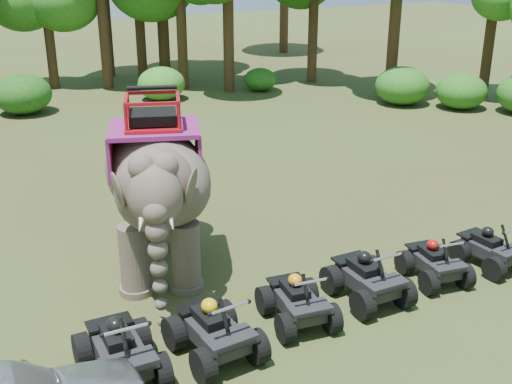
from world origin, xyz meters
TOP-DOWN VIEW (x-y plane):
  - ground at (0.00, 0.00)m, footprint 110.00×110.00m
  - elephant at (-2.00, 2.17)m, footprint 3.77×5.45m
  - atv_0 at (-4.03, -1.33)m, footprint 1.40×1.88m
  - atv_1 at (-2.31, -1.51)m, footprint 1.47×1.93m
  - atv_2 at (-0.38, -1.28)m, footprint 1.43×1.82m
  - atv_3 at (1.40, -1.23)m, footprint 1.33×1.81m
  - atv_4 at (3.26, -1.25)m, footprint 1.37×1.72m
  - atv_5 at (4.90, -1.35)m, footprint 1.26×1.66m
  - tree_0 at (0.00, 23.89)m, footprint 4.70×4.70m
  - tree_1 at (4.73, 23.50)m, footprint 5.25×5.25m
  - tree_2 at (7.80, 18.86)m, footprint 5.69×5.69m
  - tree_3 at (12.86, 18.91)m, footprint 5.10×5.10m
  - tree_4 at (14.78, 14.56)m, footprint 6.27×6.27m
  - tree_5 at (18.24, 11.67)m, footprint 4.59×4.59m
  - tree_29 at (5.80, 22.72)m, footprint 5.48×5.48m
  - tree_30 at (2.49, 22.50)m, footprint 5.61×5.61m
  - tree_33 at (5.97, 20.56)m, footprint 5.15×5.15m

SIDE VIEW (x-z plane):
  - ground at x=0.00m, z-range 0.00..0.00m
  - atv_4 at x=3.26m, z-range 0.00..1.16m
  - atv_5 at x=4.90m, z-range 0.00..1.18m
  - atv_2 at x=-0.38m, z-range 0.00..1.24m
  - atv_3 at x=1.40m, z-range 0.00..1.32m
  - atv_1 at x=-2.31m, z-range 0.00..1.36m
  - atv_0 at x=-4.03m, z-range 0.00..1.37m
  - elephant at x=-2.00m, z-range 0.00..4.20m
  - tree_5 at x=18.24m, z-range 0.00..6.56m
  - tree_0 at x=0.00m, z-range 0.00..6.71m
  - tree_3 at x=12.86m, z-range 0.00..7.29m
  - tree_33 at x=5.97m, z-range 0.00..7.36m
  - tree_1 at x=4.73m, z-range 0.00..7.49m
  - tree_29 at x=5.80m, z-range 0.00..7.82m
  - tree_30 at x=2.49m, z-range 0.00..8.01m
  - tree_2 at x=7.80m, z-range 0.00..8.13m
  - tree_4 at x=14.78m, z-range 0.00..8.95m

